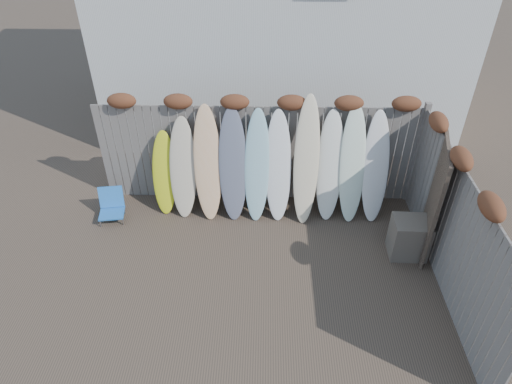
{
  "coord_description": "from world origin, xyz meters",
  "views": [
    {
      "loc": [
        0.14,
        -4.98,
        5.62
      ],
      "look_at": [
        0.0,
        1.2,
        1.0
      ],
      "focal_mm": 32.0,
      "sensor_mm": 36.0,
      "label": 1
    }
  ],
  "objects_px": {
    "wooden_crate": "(409,237)",
    "lattice_panel": "(433,197)",
    "surfboard_0": "(164,173)",
    "beach_chair": "(112,205)"
  },
  "relations": [
    {
      "from": "beach_chair",
      "to": "lattice_panel",
      "type": "distance_m",
      "value": 5.76
    },
    {
      "from": "wooden_crate",
      "to": "surfboard_0",
      "type": "distance_m",
      "value": 4.54
    },
    {
      "from": "beach_chair",
      "to": "surfboard_0",
      "type": "xyz_separation_m",
      "value": [
        1.0,
        0.34,
        0.51
      ]
    },
    {
      "from": "wooden_crate",
      "to": "surfboard_0",
      "type": "xyz_separation_m",
      "value": [
        -4.36,
        1.2,
        0.43
      ]
    },
    {
      "from": "beach_chair",
      "to": "lattice_panel",
      "type": "xyz_separation_m",
      "value": [
        5.68,
        -0.59,
        0.75
      ]
    },
    {
      "from": "beach_chair",
      "to": "wooden_crate",
      "type": "xyz_separation_m",
      "value": [
        5.36,
        -0.86,
        0.08
      ]
    },
    {
      "from": "wooden_crate",
      "to": "lattice_panel",
      "type": "xyz_separation_m",
      "value": [
        0.32,
        0.27,
        0.67
      ]
    },
    {
      "from": "beach_chair",
      "to": "surfboard_0",
      "type": "distance_m",
      "value": 1.17
    },
    {
      "from": "lattice_panel",
      "to": "wooden_crate",
      "type": "bearing_deg",
      "value": -126.18
    },
    {
      "from": "surfboard_0",
      "to": "wooden_crate",
      "type": "bearing_deg",
      "value": -12.62
    }
  ]
}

